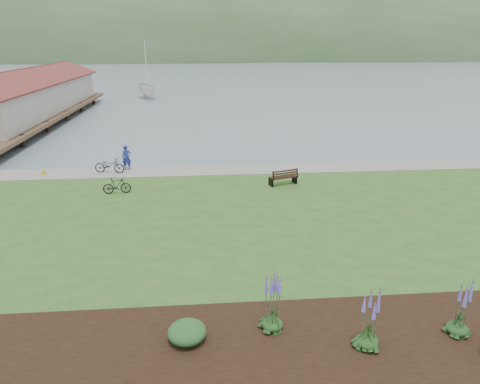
# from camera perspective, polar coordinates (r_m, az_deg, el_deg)

# --- Properties ---
(ground) EXTENTS (600.00, 600.00, 0.00)m
(ground) POSITION_cam_1_polar(r_m,az_deg,el_deg) (20.84, 0.90, -3.55)
(ground) COLOR slate
(ground) RESTS_ON ground
(lawn) EXTENTS (34.00, 20.00, 0.40)m
(lawn) POSITION_cam_1_polar(r_m,az_deg,el_deg) (18.94, 1.51, -5.39)
(lawn) COLOR #2E591F
(lawn) RESTS_ON ground
(shoreline_path) EXTENTS (34.00, 2.20, 0.03)m
(shoreline_path) POSITION_cam_1_polar(r_m,az_deg,el_deg) (27.16, -0.56, 3.01)
(shoreline_path) COLOR gray
(shoreline_path) RESTS_ON lawn
(garden_bed) EXTENTS (24.00, 4.40, 0.04)m
(garden_bed) POSITION_cam_1_polar(r_m,az_deg,el_deg) (13.09, 19.52, -18.34)
(garden_bed) COLOR black
(garden_bed) RESTS_ON lawn
(far_hillside) EXTENTS (580.00, 80.00, 38.00)m
(far_hillside) POSITION_cam_1_polar(r_m,az_deg,el_deg) (190.48, 1.81, 17.31)
(far_hillside) COLOR #365630
(far_hillside) RESTS_ON ground
(pier_pavilion) EXTENTS (8.00, 36.00, 5.40)m
(pier_pavilion) POSITION_cam_1_polar(r_m,az_deg,el_deg) (50.24, -26.46, 11.37)
(pier_pavilion) COLOR #4C3826
(pier_pavilion) RESTS_ON ground
(park_bench) EXTENTS (1.69, 1.09, 0.98)m
(park_bench) POSITION_cam_1_polar(r_m,az_deg,el_deg) (24.31, 5.87, 2.03)
(park_bench) COLOR black
(park_bench) RESTS_ON lawn
(person) EXTENTS (0.79, 0.67, 1.85)m
(person) POSITION_cam_1_polar(r_m,az_deg,el_deg) (27.81, -14.90, 4.69)
(person) COLOR navy
(person) RESTS_ON lawn
(bicycle_a) EXTENTS (0.97, 1.95, 0.98)m
(bicycle_a) POSITION_cam_1_polar(r_m,az_deg,el_deg) (27.59, -17.02, 3.42)
(bicycle_a) COLOR black
(bicycle_a) RESTS_ON lawn
(bicycle_b) EXTENTS (0.55, 1.50, 0.89)m
(bicycle_b) POSITION_cam_1_polar(r_m,az_deg,el_deg) (23.78, -16.10, 0.83)
(bicycle_b) COLOR black
(bicycle_b) RESTS_ON lawn
(sailboat) EXTENTS (12.55, 12.65, 25.19)m
(sailboat) POSITION_cam_1_polar(r_m,az_deg,el_deg) (65.46, -12.11, 12.13)
(sailboat) COLOR silver
(sailboat) RESTS_ON ground
(pannier) EXTENTS (0.24, 0.31, 0.29)m
(pannier) POSITION_cam_1_polar(r_m,az_deg,el_deg) (28.74, -24.74, 2.37)
(pannier) COLOR gold
(pannier) RESTS_ON lawn
(echium_0) EXTENTS (0.62, 0.62, 1.89)m
(echium_0) POSITION_cam_1_polar(r_m,az_deg,el_deg) (12.27, 16.84, -16.34)
(echium_0) COLOR #173C16
(echium_0) RESTS_ON garden_bed
(echium_1) EXTENTS (0.62, 0.62, 1.88)m
(echium_1) POSITION_cam_1_polar(r_m,az_deg,el_deg) (13.69, 27.35, -14.05)
(echium_1) COLOR #173C16
(echium_1) RESTS_ON garden_bed
(echium_4) EXTENTS (0.62, 0.62, 2.17)m
(echium_4) POSITION_cam_1_polar(r_m,az_deg,el_deg) (12.32, 4.42, -14.27)
(echium_4) COLOR #173C16
(echium_4) RESTS_ON garden_bed
(shrub_0) EXTENTS (1.07, 1.07, 0.53)m
(shrub_0) POSITION_cam_1_polar(r_m,az_deg,el_deg) (12.36, -7.08, -18.04)
(shrub_0) COLOR #1E4C21
(shrub_0) RESTS_ON garden_bed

